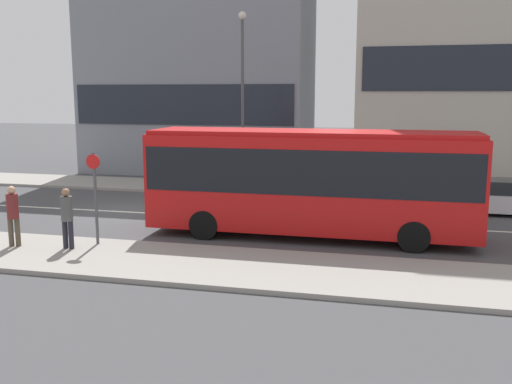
% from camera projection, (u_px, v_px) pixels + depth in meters
% --- Properties ---
extents(ground_plane, '(120.00, 120.00, 0.00)m').
position_uv_depth(ground_plane, '(127.00, 212.00, 22.75)').
color(ground_plane, '#444447').
extents(sidewalk_near, '(44.00, 3.50, 0.13)m').
position_uv_depth(sidewalk_near, '(30.00, 252.00, 16.75)').
color(sidewalk_near, gray).
rests_on(sidewalk_near, ground_plane).
extents(sidewalk_far, '(44.00, 3.50, 0.13)m').
position_uv_depth(sidewalk_far, '(183.00, 186.00, 28.72)').
color(sidewalk_far, gray).
rests_on(sidewalk_far, ground_plane).
extents(lane_centerline, '(41.80, 0.16, 0.01)m').
position_uv_depth(lane_centerline, '(127.00, 212.00, 22.75)').
color(lane_centerline, silver).
rests_on(lane_centerline, ground_plane).
extents(apartment_block_left_tower, '(13.18, 6.04, 14.78)m').
position_uv_depth(apartment_block_left_tower, '(198.00, 47.00, 33.73)').
color(apartment_block_left_tower, gray).
rests_on(apartment_block_left_tower, ground_plane).
extents(city_bus, '(10.60, 2.59, 3.49)m').
position_uv_depth(city_bus, '(310.00, 177.00, 18.50)').
color(city_bus, red).
rests_on(city_bus, ground_plane).
extents(parked_car_0, '(4.33, 1.73, 1.35)m').
position_uv_depth(parked_car_0, '(500.00, 198.00, 22.36)').
color(parked_car_0, silver).
rests_on(parked_car_0, ground_plane).
extents(pedestrian_near_stop, '(0.34, 0.34, 1.84)m').
position_uv_depth(pedestrian_near_stop, '(13.00, 212.00, 16.98)').
color(pedestrian_near_stop, '#4C4233').
rests_on(pedestrian_near_stop, sidewalk_near).
extents(pedestrian_down_pavement, '(0.35, 0.34, 1.81)m').
position_uv_depth(pedestrian_down_pavement, '(67.00, 214.00, 16.73)').
color(pedestrian_down_pavement, '#23232D').
rests_on(pedestrian_down_pavement, sidewalk_near).
extents(bus_stop_sign, '(0.44, 0.12, 2.81)m').
position_uv_depth(bus_stop_sign, '(95.00, 191.00, 17.15)').
color(bus_stop_sign, '#4C4C51').
rests_on(bus_stop_sign, sidewalk_near).
extents(street_lamp, '(0.36, 0.36, 8.19)m').
position_uv_depth(street_lamp, '(243.00, 86.00, 26.22)').
color(street_lamp, '#4C4C51').
rests_on(street_lamp, sidewalk_far).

